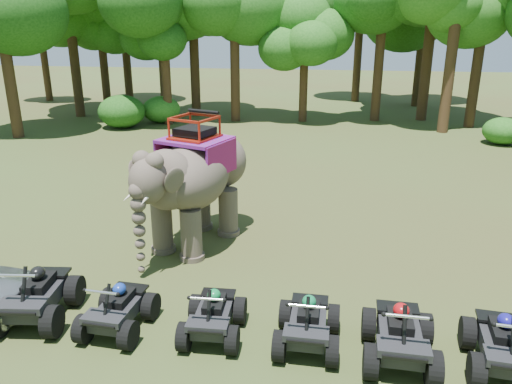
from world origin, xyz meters
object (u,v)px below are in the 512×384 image
elephant (195,181)px  atv_2 (213,310)px  atv_0 (36,289)px  atv_3 (308,317)px  atv_1 (117,304)px  atv_5 (505,339)px  atv_4 (401,328)px

elephant → atv_2: 4.59m
atv_0 → atv_3: bearing=-7.3°
atv_1 → atv_3: bearing=4.8°
atv_2 → atv_0: bearing=177.5°
atv_5 → atv_1: bearing=-175.4°
atv_1 → atv_2: 1.91m
atv_0 → atv_2: size_ratio=1.18×
elephant → atv_4: bearing=-21.7°
elephant → atv_0: elephant is taller
atv_0 → atv_2: bearing=-7.2°
atv_4 → atv_5: 1.76m
elephant → atv_4: elephant is taller
elephant → atv_1: (-0.46, -4.27, -1.21)m
elephant → atv_3: (3.28, -4.22, -1.20)m
elephant → atv_5: size_ratio=2.51×
atv_3 → atv_0: bearing=-179.7°
elephant → atv_1: bearing=-76.1°
elephant → atv_5: (6.69, -4.42, -1.17)m
atv_0 → atv_1: atv_0 is taller
atv_2 → atv_3: atv_3 is taller
atv_1 → atv_3: size_ratio=0.98×
atv_1 → atv_4: size_ratio=0.90×
elephant → atv_1: elephant is taller
atv_1 → atv_2: bearing=6.6°
atv_5 → atv_2: bearing=-176.8°
atv_4 → atv_5: atv_4 is taller
atv_1 → atv_5: size_ratio=0.93×
atv_1 → elephant: bearing=87.7°
atv_3 → atv_5: 3.42m
atv_3 → atv_4: (1.65, -0.19, 0.06)m
atv_0 → atv_5: size_ratio=1.08×
atv_4 → atv_5: size_ratio=1.03×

